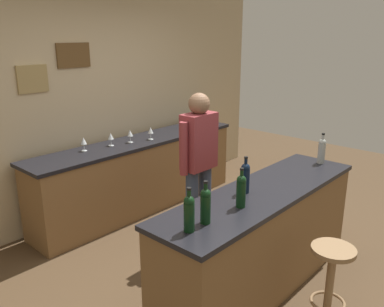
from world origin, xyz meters
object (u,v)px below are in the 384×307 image
Objects in this scene: wine_bottle_d at (245,177)px; wine_glass_d at (151,131)px; wine_bottle_b at (205,205)px; wine_bottle_e at (322,150)px; wine_bottle_c at (241,190)px; wine_bottle_a at (189,212)px; wine_glass_b at (111,137)px; wine_glass_a at (84,141)px; wine_glass_c at (130,134)px; bar_stool at (331,274)px; coffee_mug at (197,123)px; bartender at (199,161)px.

wine_bottle_d is 1.97× the size of wine_glass_d.
wine_bottle_b is 1.78m from wine_bottle_e.
wine_bottle_a is at bearing 177.21° from wine_bottle_c.
wine_bottle_c is 1.00× the size of wine_bottle_e.
wine_bottle_d reaches higher than wine_glass_d.
wine_bottle_e is 1.97× the size of wine_glass_b.
wine_glass_b is (0.33, -0.05, 0.00)m from wine_glass_a.
wine_bottle_d is 1.97× the size of wine_glass_c.
bar_stool is 2.22× the size of wine_bottle_b.
coffee_mug is at bearing 48.23° from wine_bottle_c.
wine_glass_a reaches higher than bar_stool.
wine_glass_a is at bearing 168.08° from wine_glass_d.
bar_stool is at bearing -92.23° from wine_glass_b.
wine_bottle_c is at bearing -100.93° from wine_glass_b.
wine_bottle_d is 1.97× the size of wine_glass_a.
wine_bottle_b is 1.00× the size of wine_bottle_c.
bartender reaches higher than wine_glass_d.
wine_bottle_c is 2.22m from wine_glass_d.
wine_glass_a is at bearing 121.21° from wine_bottle_e.
bar_stool is 5.44× the size of coffee_mug.
wine_bottle_a and wine_bottle_b have the same top height.
wine_bottle_e reaches higher than wine_glass_c.
wine_bottle_c is at bearing -107.49° from wine_glass_c.
wine_bottle_b is 2.22m from wine_glass_a.
wine_glass_a and wine_glass_b have the same top height.
wine_glass_a is at bearing 87.87° from wine_bottle_c.
bartender is 12.96× the size of coffee_mug.
wine_bottle_e is at bearing -102.53° from coffee_mug.
wine_glass_c is (0.41, 1.95, -0.05)m from wine_bottle_d.
bartender is 2.38× the size of bar_stool.
coffee_mug is at bearing -0.73° from wine_glass_c.
wine_glass_a is at bearing 78.04° from wine_bottle_b.
wine_bottle_b reaches higher than wine_glass_c.
wine_glass_c is (1.04, 2.07, -0.05)m from wine_bottle_b.
wine_glass_b and wine_glass_d have the same top height.
wine_glass_b is 1.00× the size of wine_glass_c.
wine_bottle_a reaches higher than wine_glass_c.
bar_stool is 2.76m from wine_glass_d.
wine_bottle_c is at bearing -179.13° from wine_bottle_e.
coffee_mug is at bearing 60.09° from bar_stool.
wine_glass_a is 1.78m from coffee_mug.
wine_bottle_a reaches higher than coffee_mug.
wine_bottle_c reaches higher than wine_glass_c.
wine_bottle_e is at bearing -48.40° from bartender.
wine_bottle_e is 2.54m from wine_glass_a.
bartender is 5.29× the size of wine_bottle_e.
wine_glass_b is 1.44m from coffee_mug.
wine_glass_d is (0.61, 2.63, 0.55)m from bar_stool.
bartender is 5.29× the size of wine_bottle_d.
bartender is 1.22m from wine_bottle_e.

